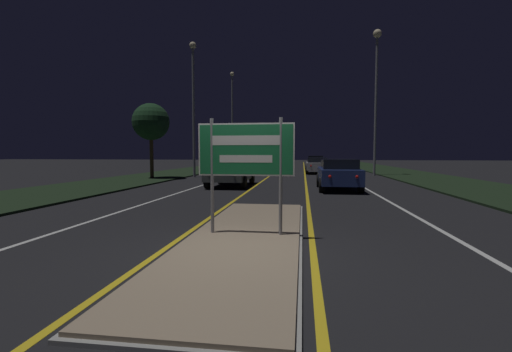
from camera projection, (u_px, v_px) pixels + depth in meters
ground_plane at (237, 252)px, 5.98m from camera, size 160.00×160.00×0.00m
median_island at (246, 236)px, 6.94m from camera, size 2.27×8.14×0.10m
verge_left at (167, 174)px, 27.03m from camera, size 5.00×100.00×0.08m
verge_right at (420, 177)px, 24.47m from camera, size 5.00×100.00×0.08m
centre_line_yellow_left at (275, 172)px, 30.87m from camera, size 0.12×70.00×0.01m
centre_line_yellow_right at (305, 172)px, 30.52m from camera, size 0.12×70.00×0.01m
lane_line_white_left at (244, 172)px, 31.26m from camera, size 0.12×70.00×0.01m
lane_line_white_right at (338, 173)px, 30.13m from camera, size 0.12×70.00×0.01m
edge_line_white_left at (212, 172)px, 31.66m from camera, size 0.10×70.00×0.01m
edge_line_white_right at (373, 173)px, 29.73m from camera, size 0.10×70.00×0.01m
highway_sign at (246, 154)px, 6.83m from camera, size 1.94×0.07×2.33m
streetlight_left_near at (193, 95)px, 24.20m from camera, size 0.48×0.48×9.52m
streetlight_left_far at (232, 111)px, 37.62m from camera, size 0.46×0.46×10.59m
streetlight_right_near at (376, 76)px, 25.52m from camera, size 0.63×0.63×10.88m
car_receding_0 at (338, 174)px, 16.01m from camera, size 1.90×4.06×1.45m
car_receding_1 at (317, 165)px, 28.93m from camera, size 1.91×4.53×1.35m
car_receding_2 at (315, 162)px, 37.16m from camera, size 1.87×4.80×1.44m
car_approaching_0 at (231, 171)px, 17.98m from camera, size 2.03×4.40×1.44m
car_approaching_1 at (258, 164)px, 30.92m from camera, size 1.91×4.80×1.44m
roadside_palm_left at (151, 122)px, 22.51m from camera, size 2.42×2.42×4.91m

